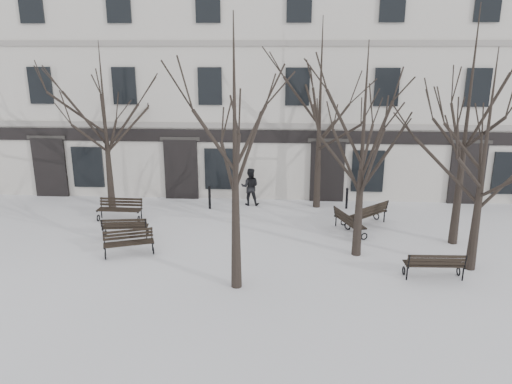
# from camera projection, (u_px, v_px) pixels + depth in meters

# --- Properties ---
(ground) EXTENTS (100.00, 100.00, 0.00)m
(ground) POSITION_uv_depth(u_px,v_px,m) (238.00, 270.00, 16.65)
(ground) COLOR white
(ground) RESTS_ON ground
(building) EXTENTS (40.40, 10.20, 11.40)m
(building) POSITION_uv_depth(u_px,v_px,m) (259.00, 77.00, 27.50)
(building) COLOR beige
(building) RESTS_ON ground
(tree_1) EXTENTS (5.67, 5.67, 8.10)m
(tree_1) POSITION_uv_depth(u_px,v_px,m) (235.00, 124.00, 14.08)
(tree_1) COLOR black
(tree_1) RESTS_ON ground
(tree_2) EXTENTS (5.17, 5.17, 7.38)m
(tree_2) POSITION_uv_depth(u_px,v_px,m) (364.00, 126.00, 16.57)
(tree_2) COLOR black
(tree_2) RESTS_ON ground
(tree_3) EXTENTS (5.02, 5.02, 7.17)m
(tree_3) POSITION_uv_depth(u_px,v_px,m) (487.00, 137.00, 15.47)
(tree_3) COLOR black
(tree_3) RESTS_ON ground
(tree_4) EXTENTS (5.19, 5.19, 7.41)m
(tree_4) POSITION_uv_depth(u_px,v_px,m) (104.00, 107.00, 21.74)
(tree_4) COLOR black
(tree_4) RESTS_ON ground
(tree_5) EXTENTS (5.90, 5.90, 8.42)m
(tree_5) POSITION_uv_depth(u_px,v_px,m) (320.00, 92.00, 21.67)
(tree_5) COLOR black
(tree_5) RESTS_ON ground
(tree_6) EXTENTS (6.01, 6.01, 8.58)m
(tree_6) POSITION_uv_depth(u_px,v_px,m) (469.00, 100.00, 17.40)
(tree_6) COLOR black
(tree_6) RESTS_ON ground
(bench_0) EXTENTS (1.83, 1.17, 0.88)m
(bench_0) POSITION_uv_depth(u_px,v_px,m) (129.00, 242.00, 17.76)
(bench_0) COLOR black
(bench_0) RESTS_ON ground
(bench_1) EXTENTS (1.79, 0.85, 0.87)m
(bench_1) POSITION_uv_depth(u_px,v_px,m) (125.00, 227.00, 19.25)
(bench_1) COLOR black
(bench_1) RESTS_ON ground
(bench_2) EXTENTS (1.89, 0.74, 0.94)m
(bench_2) POSITION_uv_depth(u_px,v_px,m) (435.00, 264.00, 15.88)
(bench_2) COLOR black
(bench_2) RESTS_ON ground
(bench_3) EXTENTS (1.88, 0.73, 0.94)m
(bench_3) POSITION_uv_depth(u_px,v_px,m) (120.00, 209.00, 21.27)
(bench_3) COLOR black
(bench_3) RESTS_ON ground
(bench_4) EXTENTS (1.92, 1.87, 1.01)m
(bench_4) POSITION_uv_depth(u_px,v_px,m) (368.00, 214.00, 20.50)
(bench_4) COLOR black
(bench_4) RESTS_ON ground
(bench_5) EXTENTS (1.24, 1.88, 0.90)m
(bench_5) POSITION_uv_depth(u_px,v_px,m) (348.00, 221.00, 19.78)
(bench_5) COLOR black
(bench_5) RESTS_ON ground
(bollard_a) EXTENTS (0.14, 0.14, 1.08)m
(bollard_a) POSITION_uv_depth(u_px,v_px,m) (210.00, 197.00, 22.72)
(bollard_a) COLOR black
(bollard_a) RESTS_ON ground
(bollard_b) EXTENTS (0.13, 0.13, 0.99)m
(bollard_b) POSITION_uv_depth(u_px,v_px,m) (347.00, 197.00, 22.76)
(bollard_b) COLOR black
(bollard_b) RESTS_ON ground
(pedestrian_b) EXTENTS (0.87, 0.68, 1.76)m
(pedestrian_b) POSITION_uv_depth(u_px,v_px,m) (250.00, 205.00, 23.45)
(pedestrian_b) COLOR black
(pedestrian_b) RESTS_ON ground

